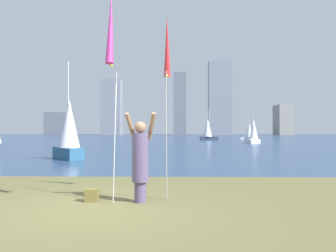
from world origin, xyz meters
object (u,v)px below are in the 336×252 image
(person, at_px, (140,158))
(bag, at_px, (92,195))
(kite_flag_left, at_px, (111,32))
(sailboat_4, at_px, (254,132))
(sailboat_1, at_px, (249,131))
(sailboat_3, at_px, (208,130))
(sailboat_2, at_px, (69,131))
(kite_flag_right, at_px, (167,51))

(person, bearing_deg, bag, 179.74)
(kite_flag_left, height_order, bag, kite_flag_left)
(bag, height_order, sailboat_4, sailboat_4)
(sailboat_1, xyz_separation_m, sailboat_3, (-6.70, -2.50, 0.19))
(sailboat_2, bearing_deg, kite_flag_left, -68.63)
(sailboat_1, bearing_deg, kite_flag_right, -104.36)
(person, relative_size, bag, 6.91)
(bag, height_order, sailboat_1, sailboat_1)
(sailboat_2, bearing_deg, sailboat_1, 64.91)
(kite_flag_left, relative_size, sailboat_1, 1.01)
(person, bearing_deg, kite_flag_right, 53.36)
(person, relative_size, kite_flag_right, 0.46)
(kite_flag_right, distance_m, bag, 3.63)
(bag, distance_m, sailboat_3, 44.83)
(kite_flag_left, bearing_deg, kite_flag_right, 45.49)
(sailboat_2, height_order, sailboat_3, sailboat_2)
(bag, xyz_separation_m, sailboat_1, (13.40, 46.81, 1.21))
(sailboat_1, distance_m, sailboat_2, 40.36)
(kite_flag_right, relative_size, bag, 15.03)
(kite_flag_left, relative_size, sailboat_4, 1.14)
(kite_flag_left, bearing_deg, sailboat_3, 82.10)
(kite_flag_left, bearing_deg, sailboat_2, 111.37)
(bag, distance_m, sailboat_4, 33.59)
(kite_flag_right, height_order, sailboat_4, kite_flag_right)
(person, relative_size, sailboat_2, 0.37)
(bag, relative_size, sailboat_3, 0.06)
(sailboat_3, bearing_deg, person, -97.28)
(kite_flag_left, distance_m, sailboat_2, 11.71)
(person, xyz_separation_m, bag, (-1.03, 0.05, -0.79))
(sailboat_3, height_order, sailboat_4, sailboat_3)
(kite_flag_right, relative_size, sailboat_4, 1.09)
(sailboat_2, bearing_deg, person, -65.26)
(kite_flag_right, height_order, sailboat_1, sailboat_1)
(sailboat_3, bearing_deg, sailboat_1, 20.44)
(bag, xyz_separation_m, sailboat_3, (6.70, 44.31, 1.39))
(person, height_order, bag, person)
(sailboat_3, xyz_separation_m, sailboat_4, (3.99, -12.48, -0.25))
(sailboat_2, relative_size, sailboat_3, 1.07)
(sailboat_3, distance_m, sailboat_4, 13.11)
(sailboat_2, distance_m, sailboat_4, 25.94)
(person, xyz_separation_m, sailboat_2, (-4.75, 10.30, 0.51))
(sailboat_1, relative_size, sailboat_2, 0.84)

